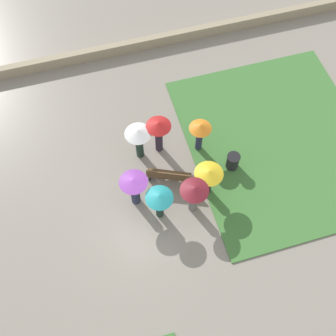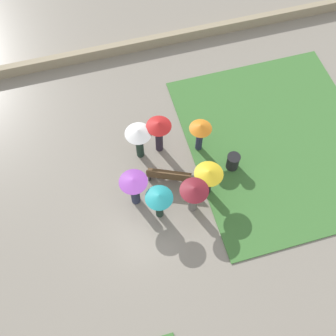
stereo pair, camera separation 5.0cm
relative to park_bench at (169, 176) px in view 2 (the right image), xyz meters
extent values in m
plane|color=gray|center=(1.42, 1.19, -0.47)|extent=(90.00, 90.00, 0.00)
cube|color=#427A38|center=(-5.31, -0.54, -0.44)|extent=(7.95, 9.37, 0.06)
cube|color=tan|center=(1.42, -7.89, -0.18)|extent=(45.00, 0.35, 0.59)
cube|color=brown|center=(-0.03, -0.07, -0.05)|extent=(1.88, 1.13, 0.05)
cube|color=brown|center=(0.04, 0.10, 0.20)|extent=(1.73, 0.80, 0.45)
cube|color=#232326|center=(-0.79, 0.27, -0.27)|extent=(0.23, 0.38, 0.40)
cube|color=#232326|center=(0.73, -0.40, -0.27)|extent=(0.23, 0.38, 0.40)
cylinder|color=#232326|center=(-2.83, 0.07, -0.06)|extent=(0.53, 0.53, 0.84)
cylinder|color=black|center=(-2.83, 0.07, 0.38)|extent=(0.57, 0.57, 0.03)
cylinder|color=black|center=(-1.37, 0.88, 0.01)|extent=(0.45, 0.45, 0.96)
sphere|color=beige|center=(-1.37, 0.88, 0.60)|extent=(0.22, 0.22, 0.22)
cylinder|color=#4C4C4F|center=(-1.37, 0.88, 0.88)|extent=(0.02, 0.02, 0.35)
cone|color=gold|center=(-1.37, 0.88, 1.17)|extent=(1.16, 1.16, 0.22)
cylinder|color=#1E3328|center=(0.85, -1.63, 0.08)|extent=(0.45, 0.45, 1.10)
sphere|color=brown|center=(0.85, -1.63, 0.74)|extent=(0.22, 0.22, 0.22)
cylinder|color=#4C4C4F|center=(0.85, -1.63, 1.02)|extent=(0.02, 0.02, 0.35)
cone|color=white|center=(0.85, -1.63, 1.32)|extent=(1.13, 1.13, 0.25)
cylinder|color=#282D47|center=(1.57, 0.50, 0.10)|extent=(0.45, 0.45, 1.14)
sphere|color=#997051|center=(1.57, 0.50, 0.77)|extent=(0.19, 0.19, 0.19)
cylinder|color=#4C4C4F|center=(1.57, 0.50, 1.04)|extent=(0.02, 0.02, 0.35)
cone|color=#703389|center=(1.57, 0.50, 1.31)|extent=(1.13, 1.13, 0.20)
cylinder|color=slate|center=(-0.59, 1.45, 0.05)|extent=(0.47, 0.47, 1.04)
sphere|color=brown|center=(-0.59, 1.45, 0.68)|extent=(0.21, 0.21, 0.21)
cylinder|color=#4C4C4F|center=(-0.59, 1.45, 0.96)|extent=(0.02, 0.02, 0.35)
cone|color=maroon|center=(-0.59, 1.45, 1.23)|extent=(1.14, 1.14, 0.20)
cylinder|color=#2D2333|center=(-0.04, -1.71, 0.11)|extent=(0.41, 0.41, 1.18)
sphere|color=#997051|center=(-0.04, -1.71, 0.81)|extent=(0.21, 0.21, 0.21)
cylinder|color=#4C4C4F|center=(-0.04, -1.71, 1.09)|extent=(0.02, 0.02, 0.35)
cone|color=red|center=(-0.04, -1.71, 1.39)|extent=(1.07, 1.07, 0.24)
cylinder|color=#1E3328|center=(0.78, 1.37, 0.04)|extent=(0.37, 0.37, 1.02)
sphere|color=#997051|center=(0.78, 1.37, 0.65)|extent=(0.20, 0.20, 0.20)
cylinder|color=#4C4C4F|center=(0.78, 1.37, 0.92)|extent=(0.02, 0.02, 0.35)
cone|color=#197075|center=(0.78, 1.37, 1.21)|extent=(1.09, 1.09, 0.23)
cylinder|color=#282D47|center=(-1.72, -1.24, 0.04)|extent=(0.41, 0.41, 1.02)
sphere|color=beige|center=(-1.72, -1.24, 0.65)|extent=(0.20, 0.20, 0.20)
cylinder|color=#4C4C4F|center=(-1.72, -1.24, 0.92)|extent=(0.02, 0.02, 0.35)
cone|color=orange|center=(-1.72, -1.24, 1.21)|extent=(0.96, 0.96, 0.24)
camera|label=1|loc=(2.35, 8.02, 15.54)|focal=45.00mm
camera|label=2|loc=(2.30, 8.03, 15.54)|focal=45.00mm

